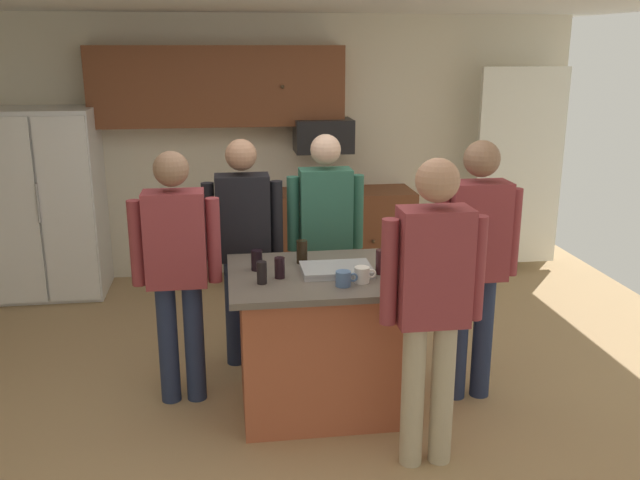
# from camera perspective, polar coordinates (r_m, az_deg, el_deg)

# --- Properties ---
(floor) EXTENTS (7.04, 7.04, 0.00)m
(floor) POSITION_cam_1_polar(r_m,az_deg,el_deg) (4.78, -2.65, -12.95)
(floor) COLOR tan
(floor) RESTS_ON ground
(back_wall) EXTENTS (6.40, 0.10, 2.60)m
(back_wall) POSITION_cam_1_polar(r_m,az_deg,el_deg) (7.06, -4.96, 7.62)
(back_wall) COLOR beige
(back_wall) RESTS_ON ground
(french_door_window_panel) EXTENTS (0.90, 0.06, 2.00)m
(french_door_window_panel) POSITION_cam_1_polar(r_m,az_deg,el_deg) (7.31, 16.16, 5.76)
(french_door_window_panel) COLOR white
(french_door_window_panel) RESTS_ON ground
(cabinet_run_upper) EXTENTS (2.40, 0.38, 0.75)m
(cabinet_run_upper) POSITION_cam_1_polar(r_m,az_deg,el_deg) (6.79, -8.45, 12.49)
(cabinet_run_upper) COLOR brown
(cabinet_run_lower) EXTENTS (1.80, 0.63, 0.90)m
(cabinet_run_lower) POSITION_cam_1_polar(r_m,az_deg,el_deg) (6.98, 0.28, 0.45)
(cabinet_run_lower) COLOR brown
(cabinet_run_lower) RESTS_ON ground
(refrigerator) EXTENTS (0.94, 0.76, 1.76)m
(refrigerator) POSITION_cam_1_polar(r_m,az_deg,el_deg) (6.91, -21.50, 2.83)
(refrigerator) COLOR white
(refrigerator) RESTS_ON ground
(microwave_over_range) EXTENTS (0.56, 0.40, 0.32)m
(microwave_over_range) POSITION_cam_1_polar(r_m,az_deg,el_deg) (6.80, 0.26, 8.64)
(microwave_over_range) COLOR black
(kitchen_island) EXTENTS (1.23, 0.95, 0.92)m
(kitchen_island) POSITION_cam_1_polar(r_m,az_deg,el_deg) (4.50, 0.54, -8.19)
(kitchen_island) COLOR #AD5638
(kitchen_island) RESTS_ON ground
(person_host_foreground) EXTENTS (0.57, 0.23, 1.74)m
(person_host_foreground) POSITION_cam_1_polar(r_m,az_deg,el_deg) (4.53, 12.77, -1.12)
(person_host_foreground) COLOR #232D4C
(person_host_foreground) RESTS_ON ground
(person_guest_left) EXTENTS (0.57, 0.22, 1.68)m
(person_guest_left) POSITION_cam_1_polar(r_m,az_deg,el_deg) (4.48, -11.79, -1.79)
(person_guest_left) COLOR #232D4C
(person_guest_left) RESTS_ON ground
(person_guest_right) EXTENTS (0.57, 0.22, 1.68)m
(person_guest_right) POSITION_cam_1_polar(r_m,az_deg,el_deg) (4.96, -6.35, 0.16)
(person_guest_right) COLOR #232D4C
(person_guest_right) RESTS_ON ground
(person_elder_center) EXTENTS (0.57, 0.23, 1.75)m
(person_elder_center) POSITION_cam_1_polar(r_m,az_deg,el_deg) (3.74, 9.27, -4.45)
(person_elder_center) COLOR tan
(person_elder_center) RESTS_ON ground
(person_guest_by_door) EXTENTS (0.57, 0.22, 1.69)m
(person_guest_by_door) POSITION_cam_1_polar(r_m,az_deg,el_deg) (5.12, 0.45, 0.81)
(person_guest_by_door) COLOR tan
(person_guest_by_door) RESTS_ON ground
(glass_pilsner) EXTENTS (0.06, 0.06, 0.13)m
(glass_pilsner) POSITION_cam_1_polar(r_m,az_deg,el_deg) (4.22, -3.36, -2.32)
(glass_pilsner) COLOR black
(glass_pilsner) RESTS_ON kitchen_island
(glass_stout_tall) EXTENTS (0.07, 0.07, 0.13)m
(glass_stout_tall) POSITION_cam_1_polar(r_m,az_deg,el_deg) (4.38, -5.25, -1.69)
(glass_stout_tall) COLOR black
(glass_stout_tall) RESTS_ON kitchen_island
(glass_short_whisky) EXTENTS (0.07, 0.07, 0.15)m
(glass_short_whisky) POSITION_cam_1_polar(r_m,az_deg,el_deg) (4.50, -1.50, -0.98)
(glass_short_whisky) COLOR black
(glass_short_whisky) RESTS_ON kitchen_island
(glass_dark_ale) EXTENTS (0.06, 0.06, 0.14)m
(glass_dark_ale) POSITION_cam_1_polar(r_m,az_deg,el_deg) (4.13, -4.84, -2.71)
(glass_dark_ale) COLOR black
(glass_dark_ale) RESTS_ON kitchen_island
(mug_ceramic_white) EXTENTS (0.13, 0.09, 0.10)m
(mug_ceramic_white) POSITION_cam_1_polar(r_m,az_deg,el_deg) (4.15, 3.52, -2.89)
(mug_ceramic_white) COLOR white
(mug_ceramic_white) RESTS_ON kitchen_island
(mug_blue_stoneware) EXTENTS (0.13, 0.09, 0.09)m
(mug_blue_stoneware) POSITION_cam_1_polar(r_m,az_deg,el_deg) (4.09, 1.97, -3.21)
(mug_blue_stoneware) COLOR #4C6B99
(mug_blue_stoneware) RESTS_ON kitchen_island
(tumbler_amber) EXTENTS (0.07, 0.07, 0.16)m
(tumbler_amber) POSITION_cam_1_polar(r_m,az_deg,el_deg) (4.31, 5.07, -1.81)
(tumbler_amber) COLOR black
(tumbler_amber) RESTS_ON kitchen_island
(serving_tray) EXTENTS (0.44, 0.30, 0.04)m
(serving_tray) POSITION_cam_1_polar(r_m,az_deg,el_deg) (4.32, 1.38, -2.47)
(serving_tray) COLOR #B7B7BC
(serving_tray) RESTS_ON kitchen_island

